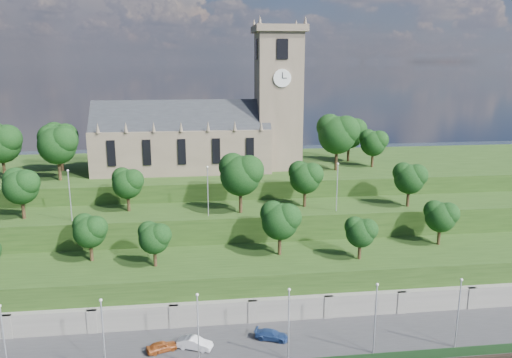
{
  "coord_description": "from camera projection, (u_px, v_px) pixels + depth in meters",
  "views": [
    {
      "loc": [
        -1.88,
        -46.85,
        34.78
      ],
      "look_at": [
        7.82,
        30.0,
        16.57
      ],
      "focal_mm": 35.0,
      "sensor_mm": 36.0,
      "label": 1
    }
  ],
  "objects": [
    {
      "name": "trees_upper",
      "position": [
        224.0,
        177.0,
        76.76
      ],
      "size": [
        64.97,
        8.42,
        9.29
      ],
      "color": "#312113",
      "rests_on": "embankment_upper"
    },
    {
      "name": "embankment_upper",
      "position": [
        209.0,
        246.0,
        80.07
      ],
      "size": [
        160.0,
        10.0,
        12.0
      ],
      "primitive_type": "cube",
      "color": "#1F3A13",
      "rests_on": "ground"
    },
    {
      "name": "embankment_lower",
      "position": [
        211.0,
        287.0,
        69.9
      ],
      "size": [
        160.0,
        12.0,
        8.0
      ],
      "primitive_type": "cube",
      "color": "#1F3A13",
      "rests_on": "ground"
    },
    {
      "name": "promenade",
      "position": [
        216.0,
        355.0,
        59.0
      ],
      "size": [
        160.0,
        12.0,
        2.0
      ],
      "primitive_type": "cube",
      "color": "#2D2D30",
      "rests_on": "ground"
    },
    {
      "name": "car_left",
      "position": [
        162.0,
        346.0,
        57.83
      ],
      "size": [
        3.81,
        2.49,
        1.21
      ],
      "primitive_type": "imported",
      "rotation": [
        0.0,
        0.0,
        1.9
      ],
      "color": "#9E481A",
      "rests_on": "promenade"
    },
    {
      "name": "hilltop",
      "position": [
        205.0,
        201.0,
        100.01
      ],
      "size": [
        160.0,
        32.0,
        15.0
      ],
      "primitive_type": "cube",
      "color": "#1F3A13",
      "rests_on": "ground"
    },
    {
      "name": "church",
      "position": [
        208.0,
        130.0,
        92.79
      ],
      "size": [
        38.6,
        12.35,
        27.6
      ],
      "color": "#6B5C4B",
      "rests_on": "hilltop"
    },
    {
      "name": "car_middle",
      "position": [
        195.0,
        343.0,
        58.36
      ],
      "size": [
        4.39,
        2.85,
        1.37
      ],
      "primitive_type": "imported",
      "rotation": [
        0.0,
        0.0,
        1.2
      ],
      "color": "silver",
      "rests_on": "promenade"
    },
    {
      "name": "car_right",
      "position": [
        272.0,
        335.0,
        60.31
      ],
      "size": [
        4.4,
        3.04,
        1.18
      ],
      "primitive_type": "imported",
      "rotation": [
        0.0,
        0.0,
        1.2
      ],
      "color": "navy",
      "rests_on": "promenade"
    },
    {
      "name": "lamp_posts_promenade",
      "position": [
        198.0,
        325.0,
        54.0
      ],
      "size": [
        60.36,
        0.36,
        8.75
      ],
      "color": "#B2B2B7",
      "rests_on": "promenade"
    },
    {
      "name": "retaining_wall",
      "position": [
        214.0,
        318.0,
        64.42
      ],
      "size": [
        160.0,
        2.1,
        5.0
      ],
      "color": "slate",
      "rests_on": "ground"
    },
    {
      "name": "trees_lower",
      "position": [
        248.0,
        227.0,
        68.98
      ],
      "size": [
        67.07,
        8.28,
        7.79
      ],
      "color": "#312113",
      "rests_on": "embankment_lower"
    },
    {
      "name": "lamp_posts_upper",
      "position": [
        208.0,
        187.0,
        74.78
      ],
      "size": [
        40.36,
        0.36,
        7.73
      ],
      "color": "#B2B2B7",
      "rests_on": "embankment_upper"
    },
    {
      "name": "trees_hilltop",
      "position": [
        191.0,
        137.0,
        90.69
      ],
      "size": [
        72.93,
        16.21,
        10.46
      ],
      "color": "#312113",
      "rests_on": "hilltop"
    }
  ]
}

